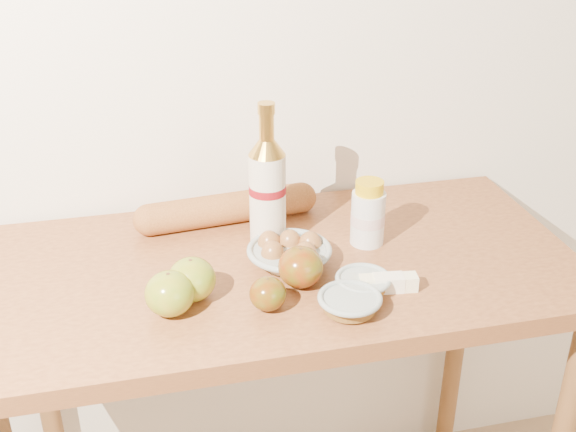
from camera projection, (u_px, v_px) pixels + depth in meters
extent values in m
cube|color=silver|center=(251.00, 29.00, 1.57)|extent=(3.50, 0.02, 2.60)
cube|color=#A26134|center=(285.00, 270.00, 1.48)|extent=(1.20, 0.60, 0.04)
cylinder|color=brown|center=(47.00, 399.00, 1.79)|extent=(0.05, 0.05, 0.86)
cylinder|color=brown|center=(457.00, 338.00, 2.02)|extent=(0.05, 0.05, 0.86)
cylinder|color=beige|center=(268.00, 201.00, 1.49)|extent=(0.09, 0.09, 0.21)
cylinder|color=maroon|center=(267.00, 189.00, 1.48)|extent=(0.10, 0.10, 0.02)
cone|color=gold|center=(267.00, 147.00, 1.44)|extent=(0.09, 0.09, 0.03)
cylinder|color=gold|center=(267.00, 127.00, 1.42)|extent=(0.04, 0.04, 0.05)
cylinder|color=gold|center=(266.00, 108.00, 1.40)|extent=(0.04, 0.04, 0.02)
cylinder|color=silver|center=(368.00, 218.00, 1.52)|extent=(0.08, 0.08, 0.12)
cylinder|color=beige|center=(368.00, 218.00, 1.52)|extent=(0.08, 0.08, 0.03)
cylinder|color=gold|center=(370.00, 187.00, 1.49)|extent=(0.06, 0.06, 0.03)
torus|color=#95A29E|center=(289.00, 250.00, 1.45)|extent=(0.21, 0.21, 0.01)
ellipsoid|color=brown|center=(273.00, 255.00, 1.44)|extent=(0.06, 0.06, 0.06)
ellipsoid|color=brown|center=(305.00, 256.00, 1.43)|extent=(0.06, 0.06, 0.06)
ellipsoid|color=brown|center=(290.00, 243.00, 1.48)|extent=(0.06, 0.06, 0.06)
ellipsoid|color=brown|center=(269.00, 244.00, 1.47)|extent=(0.06, 0.06, 0.06)
ellipsoid|color=brown|center=(310.00, 245.00, 1.47)|extent=(0.06, 0.06, 0.06)
cylinder|color=#AE6C35|center=(227.00, 208.00, 1.61)|extent=(0.36, 0.10, 0.07)
sphere|color=#AE6C35|center=(149.00, 220.00, 1.56)|extent=(0.08, 0.08, 0.07)
sphere|color=#AE6C35|center=(301.00, 197.00, 1.66)|extent=(0.08, 0.08, 0.07)
ellipsoid|color=#A28A20|center=(192.00, 279.00, 1.34)|extent=(0.10, 0.10, 0.08)
cylinder|color=#51311B|center=(191.00, 263.00, 1.32)|extent=(0.01, 0.01, 0.01)
ellipsoid|color=maroon|center=(268.00, 294.00, 1.31)|extent=(0.08, 0.08, 0.06)
cylinder|color=#483418|center=(268.00, 281.00, 1.30)|extent=(0.01, 0.01, 0.01)
ellipsoid|color=#8F0D07|center=(301.00, 267.00, 1.38)|extent=(0.10, 0.10, 0.08)
cylinder|color=#4E351A|center=(301.00, 252.00, 1.36)|extent=(0.01, 0.01, 0.01)
torus|color=#8F9C98|center=(350.00, 298.00, 1.30)|extent=(0.14, 0.14, 0.01)
cylinder|color=brown|center=(350.00, 303.00, 1.31)|extent=(0.11, 0.11, 0.02)
torus|color=#95A39E|center=(363.00, 279.00, 1.37)|extent=(0.13, 0.13, 0.01)
cylinder|color=brown|center=(363.00, 283.00, 1.37)|extent=(0.10, 0.10, 0.02)
cube|color=#FFF6C5|center=(388.00, 283.00, 1.37)|extent=(0.11, 0.04, 0.03)
cube|color=white|center=(388.00, 283.00, 1.37)|extent=(0.06, 0.04, 0.03)
ellipsoid|color=#A28A20|center=(170.00, 294.00, 1.29)|extent=(0.10, 0.10, 0.08)
cylinder|color=#51311B|center=(168.00, 277.00, 1.28)|extent=(0.01, 0.01, 0.01)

